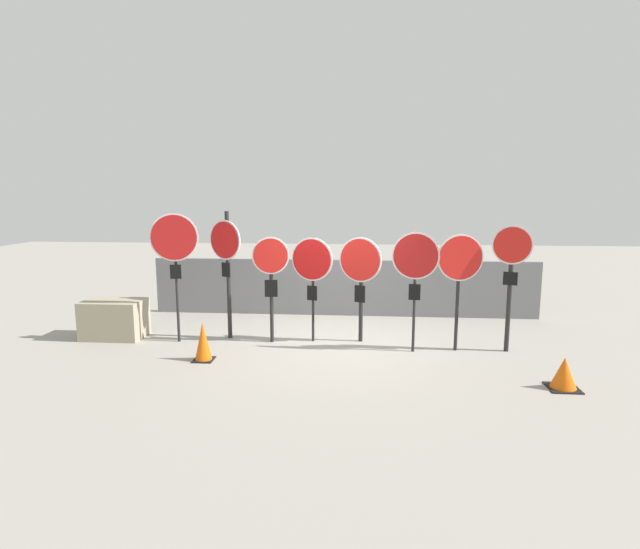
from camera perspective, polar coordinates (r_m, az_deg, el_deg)
The scene contains 13 objects.
ground_plane at distance 9.89m, azimuth 2.13°, elevation -7.95°, with size 40.00×40.00×0.00m, color gray.
fence_back at distance 12.06m, azimuth 2.66°, elevation -1.51°, with size 9.24×0.12×1.35m.
stop_sign_0 at distance 10.04m, azimuth -16.30°, elevation 3.25°, with size 0.92×0.21×2.55m.
stop_sign_1 at distance 10.10m, azimuth -10.66°, elevation 2.22°, with size 0.71×0.40×2.58m.
stop_sign_2 at distance 9.71m, azimuth -5.63°, elevation 0.67°, with size 0.72×0.17×2.10m.
stop_sign_3 at distance 9.71m, azimuth -0.92°, elevation 1.08°, with size 0.82×0.27×2.09m.
stop_sign_4 at distance 9.74m, azimuth 4.64°, elevation 0.51°, with size 0.82×0.36×2.09m.
stop_sign_5 at distance 9.19m, azimuth 10.85°, elevation 1.24°, with size 0.86×0.16×2.24m.
stop_sign_6 at distance 9.45m, azimuth 15.70°, elevation 0.95°, with size 0.85×0.19×2.20m.
stop_sign_7 at distance 9.70m, azimuth 21.01°, elevation 0.96°, with size 0.68×0.24×2.36m.
traffic_cone_0 at distance 9.10m, azimuth -13.22°, elevation -7.49°, with size 0.35×0.35×0.69m.
traffic_cone_1 at distance 8.49m, azimuth 26.11°, elevation -10.11°, with size 0.45×0.45×0.49m.
storage_crate at distance 11.06m, azimuth -22.43°, elevation -4.71°, with size 1.19×0.79×0.78m.
Camera 1 is at (0.40, -9.44, 2.90)m, focal length 28.00 mm.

